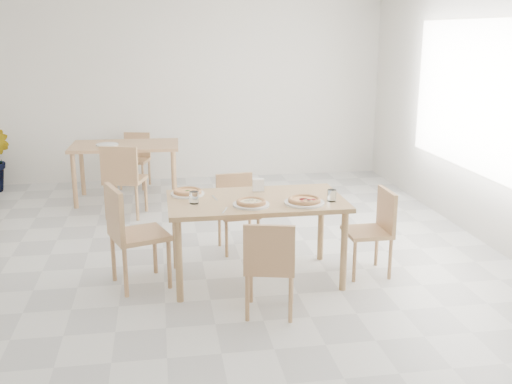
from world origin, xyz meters
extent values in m
plane|color=silver|center=(0.00, 0.00, 0.00)|extent=(7.00, 7.00, 0.00)
plane|color=silver|center=(0.00, 3.50, 1.40)|extent=(6.00, 0.00, 6.00)
plane|color=silver|center=(0.00, -3.50, 1.40)|extent=(6.00, 0.00, 6.00)
plane|color=silver|center=(3.00, 0.00, 1.40)|extent=(0.00, 7.00, 7.00)
cube|color=white|center=(2.98, 0.30, 1.50)|extent=(1.60, 0.02, 3.20)
cube|color=#A27553|center=(0.45, -0.49, 0.73)|extent=(1.54, 0.88, 0.04)
cylinder|color=#A27553|center=(-0.25, -0.86, 0.35)|extent=(0.06, 0.06, 0.71)
cylinder|color=#A27553|center=(1.15, -0.85, 0.35)|extent=(0.06, 0.06, 0.71)
cylinder|color=#A27553|center=(-0.25, -0.12, 0.35)|extent=(0.06, 0.06, 0.71)
cylinder|color=#A27553|center=(1.15, -0.12, 0.35)|extent=(0.06, 0.06, 0.71)
cube|color=tan|center=(0.45, -1.17, 0.40)|extent=(0.47, 0.47, 0.04)
cube|color=tan|center=(0.41, -1.34, 0.60)|extent=(0.39, 0.13, 0.37)
cylinder|color=tan|center=(0.65, -1.05, 0.19)|extent=(0.03, 0.03, 0.38)
cylinder|color=tan|center=(0.33, -0.97, 0.19)|extent=(0.03, 0.03, 0.38)
cylinder|color=tan|center=(0.57, -1.37, 0.19)|extent=(0.03, 0.03, 0.38)
cylinder|color=tan|center=(0.25, -1.29, 0.19)|extent=(0.03, 0.03, 0.38)
cube|color=tan|center=(0.39, 0.27, 0.39)|extent=(0.42, 0.42, 0.04)
cube|color=tan|center=(0.37, 0.44, 0.59)|extent=(0.38, 0.08, 0.36)
cylinder|color=tan|center=(0.25, 0.09, 0.19)|extent=(0.03, 0.03, 0.37)
cylinder|color=tan|center=(0.57, 0.13, 0.19)|extent=(0.03, 0.03, 0.37)
cylinder|color=tan|center=(0.21, 0.41, 0.19)|extent=(0.03, 0.03, 0.37)
cylinder|color=tan|center=(0.54, 0.45, 0.19)|extent=(0.03, 0.03, 0.37)
cube|color=tan|center=(-0.57, -0.45, 0.46)|extent=(0.57, 0.57, 0.04)
cube|color=tan|center=(-0.76, -0.52, 0.70)|extent=(0.18, 0.44, 0.43)
cylinder|color=tan|center=(-0.33, -0.57, 0.22)|extent=(0.04, 0.04, 0.44)
cylinder|color=tan|center=(-0.45, -0.21, 0.22)|extent=(0.04, 0.04, 0.44)
cylinder|color=tan|center=(-0.69, -0.70, 0.22)|extent=(0.04, 0.04, 0.44)
cylinder|color=tan|center=(-0.81, -0.33, 0.22)|extent=(0.04, 0.04, 0.44)
cube|color=tan|center=(1.47, -0.53, 0.40)|extent=(0.40, 0.40, 0.04)
cube|color=tan|center=(1.65, -0.53, 0.61)|extent=(0.04, 0.39, 0.37)
cylinder|color=tan|center=(1.30, -0.37, 0.19)|extent=(0.03, 0.03, 0.38)
cylinder|color=tan|center=(1.30, -0.70, 0.19)|extent=(0.03, 0.03, 0.38)
cylinder|color=tan|center=(1.63, -0.36, 0.19)|extent=(0.03, 0.03, 0.38)
cylinder|color=tan|center=(1.64, -0.70, 0.19)|extent=(0.03, 0.03, 0.38)
cylinder|color=white|center=(-0.14, -0.25, 0.76)|extent=(0.30, 0.30, 0.02)
cylinder|color=white|center=(0.38, -0.69, 0.76)|extent=(0.31, 0.31, 0.02)
cylinder|color=white|center=(0.83, -0.70, 0.76)|extent=(0.34, 0.34, 0.02)
cylinder|color=#E4A16B|center=(-0.14, -0.25, 0.77)|extent=(0.30, 0.30, 0.01)
torus|color=#E4A16B|center=(-0.14, -0.25, 0.78)|extent=(0.31, 0.31, 0.03)
cylinder|color=orange|center=(-0.14, -0.25, 0.78)|extent=(0.23, 0.23, 0.01)
ellipsoid|color=#124D11|center=(-0.14, -0.25, 0.79)|extent=(0.05, 0.03, 0.01)
cylinder|color=#E4A16B|center=(0.38, -0.69, 0.77)|extent=(0.28, 0.28, 0.01)
torus|color=#E4A16B|center=(0.38, -0.69, 0.78)|extent=(0.28, 0.28, 0.03)
cylinder|color=beige|center=(0.38, -0.69, 0.78)|extent=(0.21, 0.21, 0.01)
cylinder|color=#E4A16B|center=(0.83, -0.70, 0.77)|extent=(0.36, 0.36, 0.01)
torus|color=#E4A16B|center=(0.83, -0.70, 0.78)|extent=(0.36, 0.36, 0.03)
cylinder|color=orange|center=(0.83, -0.70, 0.78)|extent=(0.28, 0.28, 0.01)
cylinder|color=white|center=(1.08, -0.67, 0.80)|extent=(0.08, 0.08, 0.10)
cylinder|color=white|center=(-0.09, -0.55, 0.80)|extent=(0.08, 0.08, 0.10)
cube|color=silver|center=(0.51, -0.26, 0.76)|extent=(0.11, 0.06, 0.01)
cube|color=white|center=(0.51, -0.26, 0.82)|extent=(0.10, 0.04, 0.11)
cube|color=silver|center=(0.09, -0.41, 0.75)|extent=(0.04, 0.18, 0.01)
cube|color=silver|center=(0.14, -0.81, 0.75)|extent=(0.07, 0.17, 0.01)
cube|color=tan|center=(-0.81, 2.39, 0.73)|extent=(1.41, 0.84, 0.04)
cylinder|color=tan|center=(-1.44, 2.09, 0.35)|extent=(0.06, 0.06, 0.71)
cylinder|color=tan|center=(-0.20, 2.05, 0.35)|extent=(0.06, 0.06, 0.71)
cylinder|color=tan|center=(-1.42, 2.74, 0.35)|extent=(0.06, 0.06, 0.71)
cylinder|color=tan|center=(-0.18, 2.69, 0.35)|extent=(0.06, 0.06, 0.71)
cube|color=tan|center=(-0.79, 1.67, 0.45)|extent=(0.54, 0.54, 0.04)
cube|color=tan|center=(-0.84, 1.48, 0.68)|extent=(0.43, 0.15, 0.42)
cylinder|color=tan|center=(-0.56, 1.80, 0.21)|extent=(0.04, 0.04, 0.43)
cylinder|color=tan|center=(-0.92, 1.90, 0.21)|extent=(0.04, 0.04, 0.43)
cylinder|color=tan|center=(-0.66, 1.44, 0.21)|extent=(0.04, 0.04, 0.43)
cylinder|color=tan|center=(-1.02, 1.54, 0.21)|extent=(0.04, 0.04, 0.43)
cube|color=tan|center=(-0.73, 3.06, 0.39)|extent=(0.47, 0.47, 0.04)
cube|color=tan|center=(-0.68, 3.22, 0.59)|extent=(0.37, 0.14, 0.36)
cylinder|color=tan|center=(-0.93, 2.94, 0.18)|extent=(0.03, 0.03, 0.37)
cylinder|color=tan|center=(-0.62, 2.86, 0.18)|extent=(0.03, 0.03, 0.37)
cylinder|color=tan|center=(-0.84, 3.26, 0.18)|extent=(0.03, 0.03, 0.37)
cylinder|color=tan|center=(-0.53, 3.17, 0.18)|extent=(0.03, 0.03, 0.37)
cylinder|color=white|center=(-1.03, 2.35, 0.76)|extent=(0.28, 0.28, 0.02)
camera|label=1|loc=(-0.36, -5.47, 2.17)|focal=42.00mm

